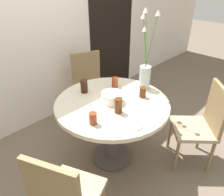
% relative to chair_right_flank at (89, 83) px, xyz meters
% --- Properties ---
extents(ground_plane, '(16.00, 16.00, 0.00)m').
position_rel_chair_right_flank_xyz_m(ground_plane, '(-0.39, -0.81, -0.50)').
color(ground_plane, '#6B5B4C').
extents(wall_back, '(8.00, 0.05, 2.60)m').
position_rel_chair_right_flank_xyz_m(wall_back, '(-0.39, 0.40, 0.80)').
color(wall_back, silver).
rests_on(wall_back, ground_plane).
extents(doorway_panel, '(0.90, 0.01, 2.05)m').
position_rel_chair_right_flank_xyz_m(doorway_panel, '(0.83, 0.37, 0.53)').
color(doorway_panel, black).
rests_on(doorway_panel, ground_plane).
extents(dining_table, '(1.09, 1.09, 0.72)m').
position_rel_chair_right_flank_xyz_m(dining_table, '(-0.39, -0.81, 0.08)').
color(dining_table, beige).
rests_on(dining_table, ground_plane).
extents(chair_right_flank, '(0.53, 0.53, 0.89)m').
position_rel_chair_right_flank_xyz_m(chair_right_flank, '(0.00, 0.00, 0.00)').
color(chair_right_flank, '#9E896B').
rests_on(chair_right_flank, ground_plane).
extents(chair_left_flank, '(0.53, 0.53, 0.89)m').
position_rel_chair_right_flank_xyz_m(chair_left_flank, '(-1.21, -1.17, 0.00)').
color(chair_left_flank, '#9E896B').
rests_on(chair_left_flank, ground_plane).
extents(chair_far_back, '(0.57, 0.57, 0.89)m').
position_rel_chair_right_flank_xyz_m(chair_far_back, '(0.23, -1.48, 0.00)').
color(chair_far_back, '#9E896B').
rests_on(chair_far_back, ground_plane).
extents(birthday_cake, '(0.20, 0.20, 0.14)m').
position_rel_chair_right_flank_xyz_m(birthday_cake, '(-0.38, -0.82, 0.27)').
color(birthday_cake, white).
rests_on(birthday_cake, dining_table).
extents(flower_vase, '(0.21, 0.24, 0.79)m').
position_rel_chair_right_flank_xyz_m(flower_vase, '(0.06, -0.85, 0.44)').
color(flower_vase, '#B2C6C1').
rests_on(flower_vase, dining_table).
extents(side_plate, '(0.17, 0.17, 0.01)m').
position_rel_chair_right_flank_xyz_m(side_plate, '(-0.52, -1.19, 0.23)').
color(side_plate, white).
rests_on(side_plate, dining_table).
extents(drink_glass_0, '(0.07, 0.07, 0.11)m').
position_rel_chair_right_flank_xyz_m(drink_glass_0, '(-0.15, -0.62, 0.28)').
color(drink_glass_0, maroon).
rests_on(drink_glass_0, dining_table).
extents(drink_glass_1, '(0.07, 0.07, 0.14)m').
position_rel_chair_right_flank_xyz_m(drink_glass_1, '(-0.45, -0.48, 0.29)').
color(drink_glass_1, '#33190C').
rests_on(drink_glass_1, dining_table).
extents(drink_glass_2, '(0.07, 0.07, 0.11)m').
position_rel_chair_right_flank_xyz_m(drink_glass_2, '(-0.11, -0.96, 0.28)').
color(drink_glass_2, '#51280F').
rests_on(drink_glass_2, dining_table).
extents(drink_glass_3, '(0.07, 0.07, 0.10)m').
position_rel_chair_right_flank_xyz_m(drink_glass_3, '(-0.74, -0.94, 0.28)').
color(drink_glass_3, maroon).
rests_on(drink_glass_3, dining_table).
extents(drink_glass_4, '(0.07, 0.07, 0.14)m').
position_rel_chair_right_flank_xyz_m(drink_glass_4, '(-0.47, -0.98, 0.29)').
color(drink_glass_4, '#51280F').
rests_on(drink_glass_4, dining_table).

